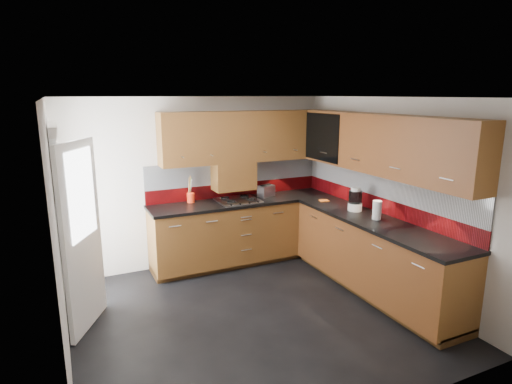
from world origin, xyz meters
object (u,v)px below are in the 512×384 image
utensil_pot (191,196)px  toaster (266,191)px  gas_hob (238,200)px  food_processor (355,200)px

utensil_pot → toaster: size_ratio=1.41×
gas_hob → food_processor: size_ratio=1.90×
gas_hob → utensil_pot: (-0.63, 0.23, 0.07)m
food_processor → gas_hob: bearing=136.9°
gas_hob → toaster: 0.51m
toaster → gas_hob: bearing=-168.3°
gas_hob → utensil_pot: bearing=160.4°
gas_hob → toaster: bearing=11.7°
toaster → food_processor: (0.69, -1.22, 0.06)m
gas_hob → utensil_pot: 0.68m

